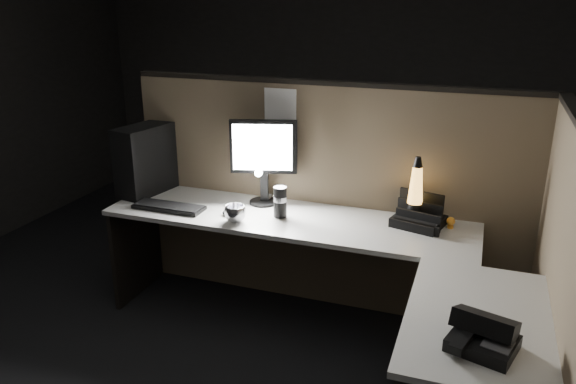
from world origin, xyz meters
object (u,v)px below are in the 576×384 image
(monitor, at_px, (263,154))
(lava_lamp, at_px, (415,196))
(pc_tower, at_px, (147,159))
(keyboard, at_px, (169,207))
(desk_phone, at_px, (482,335))

(monitor, xyz_separation_m, lava_lamp, (0.98, -0.03, -0.16))
(pc_tower, bearing_deg, monitor, 15.04)
(keyboard, relative_size, desk_phone, 1.59)
(monitor, xyz_separation_m, desk_phone, (1.40, -1.21, -0.28))
(pc_tower, relative_size, desk_phone, 1.61)
(pc_tower, relative_size, keyboard, 1.01)
(pc_tower, xyz_separation_m, keyboard, (0.31, -0.25, -0.22))
(pc_tower, distance_m, lava_lamp, 1.82)
(lava_lamp, distance_m, desk_phone, 1.26)
(pc_tower, bearing_deg, desk_phone, -16.43)
(lava_lamp, bearing_deg, desk_phone, -70.41)
(pc_tower, relative_size, monitor, 0.84)
(pc_tower, distance_m, monitor, 0.85)
(monitor, bearing_deg, desk_phone, -57.21)
(desk_phone, bearing_deg, keyboard, 171.79)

